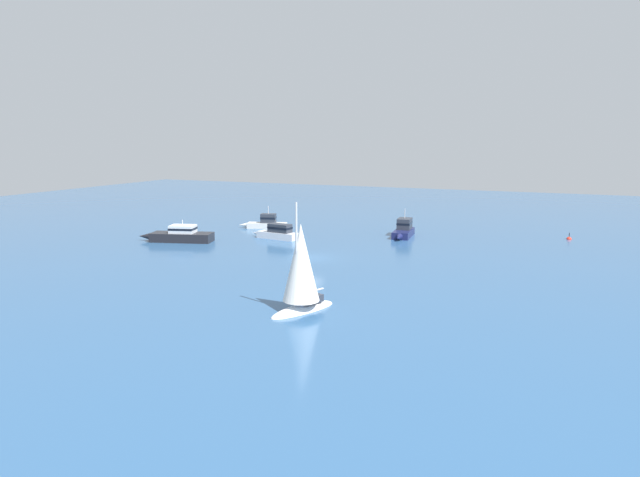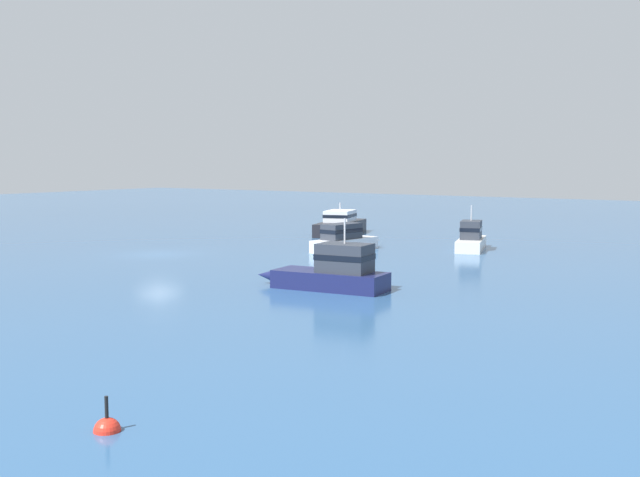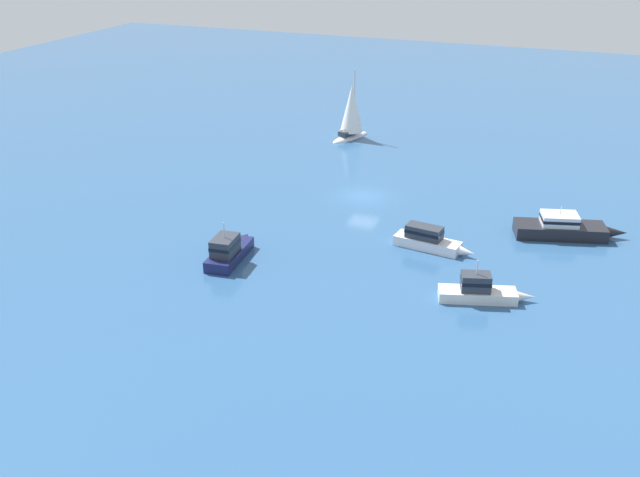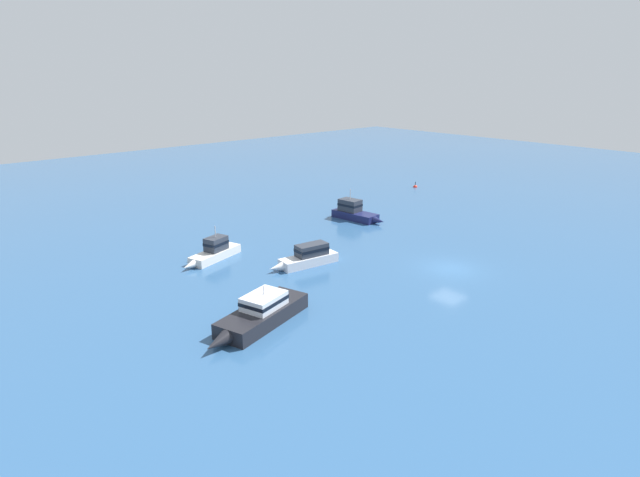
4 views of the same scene
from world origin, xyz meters
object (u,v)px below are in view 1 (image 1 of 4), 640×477
(channel_buoy, at_px, (569,239))
(powerboat, at_px, (404,230))
(powerboat_1, at_px, (266,223))
(sloop, at_px, (301,272))
(motor_cruiser, at_px, (277,232))
(launch, at_px, (180,235))

(channel_buoy, bearing_deg, powerboat, 17.89)
(powerboat_1, xyz_separation_m, channel_buoy, (-36.02, -6.65, -0.68))
(powerboat, xyz_separation_m, powerboat_1, (18.02, 0.84, -0.12))
(sloop, bearing_deg, channel_buoy, 178.59)
(motor_cruiser, distance_m, channel_buoy, 33.66)
(sloop, bearing_deg, motor_cruiser, -127.37)
(sloop, distance_m, channel_buoy, 41.24)
(powerboat, xyz_separation_m, motor_cruiser, (13.02, 7.27, -0.08))
(powerboat_1, bearing_deg, powerboat, 165.49)
(powerboat, relative_size, powerboat_1, 1.02)
(sloop, relative_size, motor_cruiser, 1.26)
(sloop, bearing_deg, powerboat_1, -125.87)
(powerboat, relative_size, motor_cruiser, 1.02)
(powerboat, bearing_deg, motor_cruiser, -66.73)
(powerboat, relative_size, sloop, 0.81)
(powerboat, distance_m, sloop, 32.20)
(sloop, xyz_separation_m, powerboat_1, (19.95, -31.24, -2.01))
(sloop, distance_m, powerboat_1, 37.12)
(channel_buoy, bearing_deg, powerboat_1, 10.47)
(powerboat, distance_m, powerboat_1, 18.04)
(channel_buoy, bearing_deg, launch, 25.42)
(launch, height_order, channel_buoy, launch)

